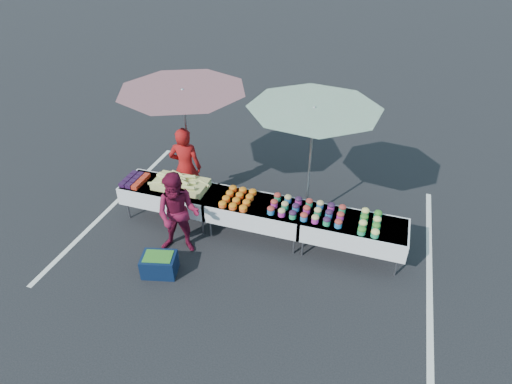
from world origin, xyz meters
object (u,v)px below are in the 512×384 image
(table_center, at_px, (256,210))
(vendor, at_px, (186,168))
(umbrella_right, at_px, (314,118))
(customer, at_px, (178,214))
(umbrella_left, at_px, (183,100))
(table_left, at_px, (170,193))
(table_right, at_px, (353,230))
(storage_bin, at_px, (159,264))

(table_center, height_order, vendor, vendor)
(table_center, xyz_separation_m, vendor, (-1.68, 0.55, 0.30))
(table_center, distance_m, umbrella_right, 1.99)
(customer, height_order, umbrella_left, umbrella_left)
(umbrella_right, bearing_deg, umbrella_left, -177.83)
(table_left, height_order, umbrella_right, umbrella_right)
(table_right, bearing_deg, table_left, 180.00)
(table_right, xyz_separation_m, customer, (-2.97, -0.83, 0.23))
(customer, bearing_deg, table_right, 3.83)
(table_center, xyz_separation_m, umbrella_right, (0.80, 0.80, 1.63))
(vendor, height_order, customer, vendor)
(vendor, xyz_separation_m, umbrella_right, (2.48, 0.25, 1.33))
(table_right, distance_m, umbrella_left, 3.92)
(customer, height_order, umbrella_right, umbrella_right)
(vendor, bearing_deg, umbrella_left, -108.41)
(umbrella_left, relative_size, umbrella_right, 0.86)
(storage_bin, bearing_deg, vendor, 87.42)
(vendor, bearing_deg, customer, 97.53)
(customer, bearing_deg, umbrella_right, 27.83)
(vendor, bearing_deg, table_left, 65.03)
(table_center, distance_m, storage_bin, 1.99)
(vendor, relative_size, customer, 1.09)
(table_center, distance_m, vendor, 1.80)
(table_center, height_order, storage_bin, table_center)
(customer, relative_size, storage_bin, 2.43)
(umbrella_left, height_order, storage_bin, umbrella_left)
(table_left, bearing_deg, customer, -52.58)
(table_right, bearing_deg, storage_bin, -154.03)
(table_right, distance_m, storage_bin, 3.43)
(table_center, relative_size, customer, 1.15)
(umbrella_left, bearing_deg, vendor, -95.42)
(vendor, distance_m, umbrella_right, 2.83)
(umbrella_right, relative_size, storage_bin, 4.39)
(umbrella_left, bearing_deg, storage_bin, -79.53)
(table_center, height_order, umbrella_right, umbrella_right)
(table_left, bearing_deg, umbrella_right, 17.10)
(umbrella_left, xyz_separation_m, storage_bin, (0.41, -2.20, -2.08))
(table_left, distance_m, vendor, 0.64)
(customer, distance_m, umbrella_left, 2.17)
(table_right, bearing_deg, umbrella_right, 141.34)
(table_right, height_order, umbrella_right, umbrella_right)
(umbrella_right, bearing_deg, table_right, -38.66)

